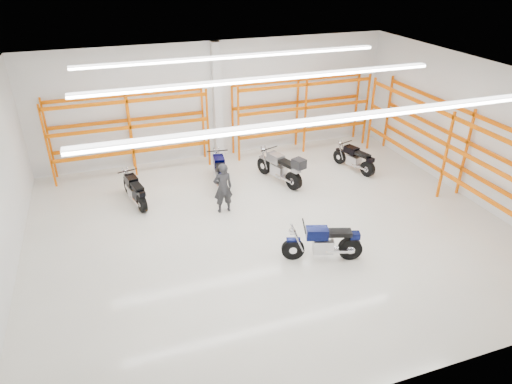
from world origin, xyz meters
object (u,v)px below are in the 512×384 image
object	(u,v)px
motorcycle_back_a	(135,191)
motorcycle_back_c	(282,168)
standing_man	(223,188)
motorcycle_back_b	(220,173)
motorcycle_main	(326,243)
motorcycle_back_d	(355,159)
structural_column	(218,102)

from	to	relation	value
motorcycle_back_a	motorcycle_back_c	size ratio (longest dim) A/B	0.86
standing_man	motorcycle_back_b	bearing A→B (deg)	-102.14
motorcycle_main	standing_man	size ratio (longest dim) A/B	1.26
motorcycle_back_c	motorcycle_back_b	bearing A→B (deg)	165.99
motorcycle_back_a	motorcycle_back_d	bearing A→B (deg)	-0.81
motorcycle_back_a	standing_man	xyz separation A→B (m)	(2.60, -1.43, 0.38)
motorcycle_back_c	standing_man	size ratio (longest dim) A/B	1.38
motorcycle_back_c	motorcycle_main	bearing A→B (deg)	-97.44
motorcycle_back_b	structural_column	size ratio (longest dim) A/B	0.50
motorcycle_back_b	motorcycle_back_c	world-z (taller)	motorcycle_back_c
motorcycle_main	motorcycle_back_c	size ratio (longest dim) A/B	0.92
motorcycle_back_a	structural_column	bearing A→B (deg)	38.91
structural_column	motorcycle_main	bearing A→B (deg)	-83.60
motorcycle_back_b	standing_man	xyz separation A→B (m)	(-0.37, -1.76, 0.32)
motorcycle_back_c	motorcycle_back_d	size ratio (longest dim) A/B	1.19
motorcycle_back_d	motorcycle_back_c	bearing A→B (deg)	-178.27
motorcycle_main	standing_man	world-z (taller)	standing_man
motorcycle_back_a	motorcycle_back_d	world-z (taller)	motorcycle_back_a
motorcycle_back_d	structural_column	size ratio (longest dim) A/B	0.43
motorcycle_back_b	motorcycle_back_c	size ratio (longest dim) A/B	0.97
motorcycle_back_a	motorcycle_back_d	xyz separation A→B (m)	(8.12, -0.11, -0.00)
motorcycle_main	structural_column	world-z (taller)	structural_column
motorcycle_back_a	motorcycle_back_c	bearing A→B (deg)	-2.30
motorcycle_back_a	standing_man	distance (m)	2.99
structural_column	motorcycle_back_b	bearing A→B (deg)	-104.46
motorcycle_back_c	structural_column	xyz separation A→B (m)	(-1.47, 3.15, 1.67)
motorcycle_back_b	standing_man	size ratio (longest dim) A/B	1.33
motorcycle_back_d	standing_man	distance (m)	5.68
motorcycle_main	motorcycle_back_b	size ratio (longest dim) A/B	0.95
motorcycle_main	motorcycle_back_c	xyz separation A→B (m)	(0.60, 4.58, 0.08)
motorcycle_back_a	standing_man	bearing A→B (deg)	-28.85
motorcycle_back_c	structural_column	world-z (taller)	structural_column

